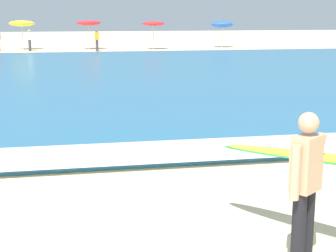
{
  "coord_description": "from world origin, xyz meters",
  "views": [
    {
      "loc": [
        -0.45,
        -3.5,
        2.73
      ],
      "look_at": [
        1.01,
        3.98,
        1.1
      ],
      "focal_mm": 56.48,
      "sensor_mm": 36.0,
      "label": 1
    }
  ],
  "objects_px": {
    "beach_umbrella_3": "(89,23)",
    "beach_umbrella_5": "(222,24)",
    "surfer_with_board": "(318,171)",
    "beachgoer_near_row_left": "(30,40)",
    "beachgoer_near_row_mid": "(97,40)",
    "beach_umbrella_2": "(22,23)",
    "beach_umbrella_4": "(153,24)"
  },
  "relations": [
    {
      "from": "beach_umbrella_3",
      "to": "beach_umbrella_5",
      "type": "height_order",
      "value": "beach_umbrella_3"
    },
    {
      "from": "surfer_with_board",
      "to": "beach_umbrella_5",
      "type": "xyz_separation_m",
      "value": [
        9.91,
        36.61,
        0.82
      ]
    },
    {
      "from": "beachgoer_near_row_left",
      "to": "beachgoer_near_row_mid",
      "type": "distance_m",
      "value": 4.96
    },
    {
      "from": "surfer_with_board",
      "to": "beach_umbrella_2",
      "type": "height_order",
      "value": "beach_umbrella_2"
    },
    {
      "from": "beach_umbrella_5",
      "to": "beach_umbrella_2",
      "type": "bearing_deg",
      "value": 178.93
    },
    {
      "from": "beach_umbrella_4",
      "to": "beachgoer_near_row_left",
      "type": "xyz_separation_m",
      "value": [
        -9.23,
        -0.03,
        -1.12
      ]
    },
    {
      "from": "beach_umbrella_5",
      "to": "beachgoer_near_row_mid",
      "type": "bearing_deg",
      "value": -167.16
    },
    {
      "from": "beach_umbrella_5",
      "to": "beachgoer_near_row_mid",
      "type": "relative_size",
      "value": 1.38
    },
    {
      "from": "beachgoer_near_row_left",
      "to": "surfer_with_board",
      "type": "bearing_deg",
      "value": -81.67
    },
    {
      "from": "beachgoer_near_row_mid",
      "to": "beachgoer_near_row_left",
      "type": "bearing_deg",
      "value": 168.33
    },
    {
      "from": "surfer_with_board",
      "to": "beach_umbrella_2",
      "type": "distance_m",
      "value": 37.37
    },
    {
      "from": "beach_umbrella_5",
      "to": "beachgoer_near_row_mid",
      "type": "height_order",
      "value": "beach_umbrella_5"
    },
    {
      "from": "beach_umbrella_4",
      "to": "surfer_with_board",
      "type": "bearing_deg",
      "value": -96.56
    },
    {
      "from": "beach_umbrella_2",
      "to": "beach_umbrella_4",
      "type": "xyz_separation_m",
      "value": [
        9.84,
        -1.59,
        -0.02
      ]
    },
    {
      "from": "surfer_with_board",
      "to": "beach_umbrella_3",
      "type": "xyz_separation_m",
      "value": [
        -0.78,
        36.54,
        0.97
      ]
    },
    {
      "from": "beach_umbrella_2",
      "to": "beach_umbrella_5",
      "type": "relative_size",
      "value": 1.04
    },
    {
      "from": "beachgoer_near_row_left",
      "to": "beachgoer_near_row_mid",
      "type": "bearing_deg",
      "value": -11.67
    },
    {
      "from": "surfer_with_board",
      "to": "beachgoer_near_row_left",
      "type": "xyz_separation_m",
      "value": [
        -5.17,
        35.28,
        -0.2
      ]
    },
    {
      "from": "beach_umbrella_4",
      "to": "beach_umbrella_5",
      "type": "relative_size",
      "value": 0.99
    },
    {
      "from": "surfer_with_board",
      "to": "beachgoer_near_row_left",
      "type": "relative_size",
      "value": 1.61
    },
    {
      "from": "surfer_with_board",
      "to": "beach_umbrella_4",
      "type": "xyz_separation_m",
      "value": [
        4.06,
        35.32,
        0.93
      ]
    },
    {
      "from": "beach_umbrella_2",
      "to": "beachgoer_near_row_mid",
      "type": "relative_size",
      "value": 1.43
    },
    {
      "from": "beach_umbrella_2",
      "to": "beach_umbrella_3",
      "type": "height_order",
      "value": "beach_umbrella_3"
    },
    {
      "from": "beach_umbrella_3",
      "to": "beachgoer_near_row_mid",
      "type": "xyz_separation_m",
      "value": [
        0.46,
        -2.26,
        -1.16
      ]
    },
    {
      "from": "beach_umbrella_2",
      "to": "beachgoer_near_row_left",
      "type": "relative_size",
      "value": 1.43
    },
    {
      "from": "beach_umbrella_5",
      "to": "beachgoer_near_row_left",
      "type": "distance_m",
      "value": 15.17
    },
    {
      "from": "beach_umbrella_3",
      "to": "beachgoer_near_row_left",
      "type": "bearing_deg",
      "value": -163.99
    },
    {
      "from": "beachgoer_near_row_mid",
      "to": "beach_umbrella_4",
      "type": "bearing_deg",
      "value": 13.31
    },
    {
      "from": "beach_umbrella_2",
      "to": "beach_umbrella_4",
      "type": "relative_size",
      "value": 1.04
    },
    {
      "from": "beach_umbrella_2",
      "to": "beach_umbrella_5",
      "type": "height_order",
      "value": "beach_umbrella_2"
    },
    {
      "from": "surfer_with_board",
      "to": "beach_umbrella_3",
      "type": "relative_size",
      "value": 1.13
    },
    {
      "from": "beachgoer_near_row_mid",
      "to": "beach_umbrella_2",
      "type": "bearing_deg",
      "value": 154.34
    }
  ]
}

